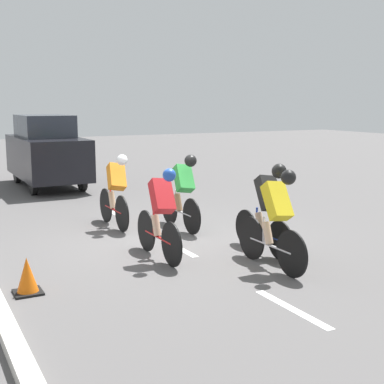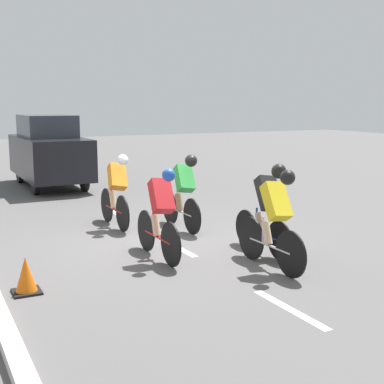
{
  "view_description": "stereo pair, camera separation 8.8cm",
  "coord_description": "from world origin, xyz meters",
  "px_view_note": "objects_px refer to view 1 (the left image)",
  "views": [
    {
      "loc": [
        3.96,
        8.54,
        2.49
      ],
      "look_at": [
        -0.3,
        0.42,
        0.95
      ],
      "focal_mm": 50.0,
      "sensor_mm": 36.0,
      "label": 1
    },
    {
      "loc": [
        3.88,
        8.58,
        2.49
      ],
      "look_at": [
        -0.3,
        0.42,
        0.95
      ],
      "focal_mm": 50.0,
      "sensor_mm": 36.0,
      "label": 2
    }
  ],
  "objects_px": {
    "cyclist_orange": "(116,190)",
    "cyclist_red": "(161,212)",
    "support_car": "(46,151)",
    "cyclist_yellow": "(275,217)",
    "cyclist_green": "(183,190)",
    "traffic_cone": "(27,276)",
    "cyclist_black": "(268,205)"
  },
  "relations": [
    {
      "from": "cyclist_yellow",
      "to": "support_car",
      "type": "bearing_deg",
      "value": -82.89
    },
    {
      "from": "cyclist_orange",
      "to": "cyclist_green",
      "type": "distance_m",
      "value": 1.37
    },
    {
      "from": "cyclist_orange",
      "to": "cyclist_black",
      "type": "height_order",
      "value": "cyclist_black"
    },
    {
      "from": "cyclist_yellow",
      "to": "traffic_cone",
      "type": "distance_m",
      "value": 3.61
    },
    {
      "from": "cyclist_black",
      "to": "support_car",
      "type": "distance_m",
      "value": 9.08
    },
    {
      "from": "cyclist_black",
      "to": "cyclist_red",
      "type": "relative_size",
      "value": 0.96
    },
    {
      "from": "cyclist_red",
      "to": "support_car",
      "type": "relative_size",
      "value": 0.42
    },
    {
      "from": "cyclist_orange",
      "to": "cyclist_black",
      "type": "distance_m",
      "value": 3.36
    },
    {
      "from": "cyclist_yellow",
      "to": "cyclist_green",
      "type": "bearing_deg",
      "value": -88.31
    },
    {
      "from": "cyclist_green",
      "to": "support_car",
      "type": "relative_size",
      "value": 0.42
    },
    {
      "from": "support_car",
      "to": "traffic_cone",
      "type": "distance_m",
      "value": 9.35
    },
    {
      "from": "cyclist_green",
      "to": "cyclist_yellow",
      "type": "relative_size",
      "value": 0.98
    },
    {
      "from": "cyclist_orange",
      "to": "cyclist_red",
      "type": "bearing_deg",
      "value": 87.17
    },
    {
      "from": "cyclist_green",
      "to": "cyclist_yellow",
      "type": "height_order",
      "value": "cyclist_yellow"
    },
    {
      "from": "cyclist_yellow",
      "to": "cyclist_black",
      "type": "relative_size",
      "value": 1.07
    },
    {
      "from": "cyclist_black",
      "to": "cyclist_red",
      "type": "height_order",
      "value": "cyclist_black"
    },
    {
      "from": "cyclist_green",
      "to": "cyclist_yellow",
      "type": "bearing_deg",
      "value": 91.69
    },
    {
      "from": "cyclist_yellow",
      "to": "cyclist_orange",
      "type": "bearing_deg",
      "value": -72.24
    },
    {
      "from": "cyclist_green",
      "to": "cyclist_orange",
      "type": "bearing_deg",
      "value": -36.39
    },
    {
      "from": "cyclist_black",
      "to": "traffic_cone",
      "type": "xyz_separation_m",
      "value": [
        3.89,
        0.08,
        -0.59
      ]
    },
    {
      "from": "cyclist_yellow",
      "to": "cyclist_black",
      "type": "height_order",
      "value": "cyclist_yellow"
    },
    {
      "from": "support_car",
      "to": "cyclist_green",
      "type": "bearing_deg",
      "value": 99.39
    },
    {
      "from": "support_car",
      "to": "cyclist_red",
      "type": "bearing_deg",
      "value": 89.31
    },
    {
      "from": "cyclist_orange",
      "to": "cyclist_red",
      "type": "height_order",
      "value": "cyclist_red"
    },
    {
      "from": "cyclist_orange",
      "to": "traffic_cone",
      "type": "xyz_separation_m",
      "value": [
        2.33,
        3.06,
        -0.53
      ]
    },
    {
      "from": "cyclist_black",
      "to": "cyclist_orange",
      "type": "bearing_deg",
      "value": -62.28
    },
    {
      "from": "cyclist_red",
      "to": "traffic_cone",
      "type": "bearing_deg",
      "value": 15.38
    },
    {
      "from": "cyclist_orange",
      "to": "support_car",
      "type": "xyz_separation_m",
      "value": [
        0.02,
        -5.96,
        0.29
      ]
    },
    {
      "from": "cyclist_orange",
      "to": "cyclist_black",
      "type": "bearing_deg",
      "value": 117.72
    },
    {
      "from": "cyclist_red",
      "to": "cyclist_black",
      "type": "bearing_deg",
      "value": 162.67
    },
    {
      "from": "cyclist_green",
      "to": "cyclist_yellow",
      "type": "distance_m",
      "value": 2.89
    },
    {
      "from": "cyclist_yellow",
      "to": "cyclist_red",
      "type": "xyz_separation_m",
      "value": [
        1.31,
        -1.25,
        -0.03
      ]
    }
  ]
}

